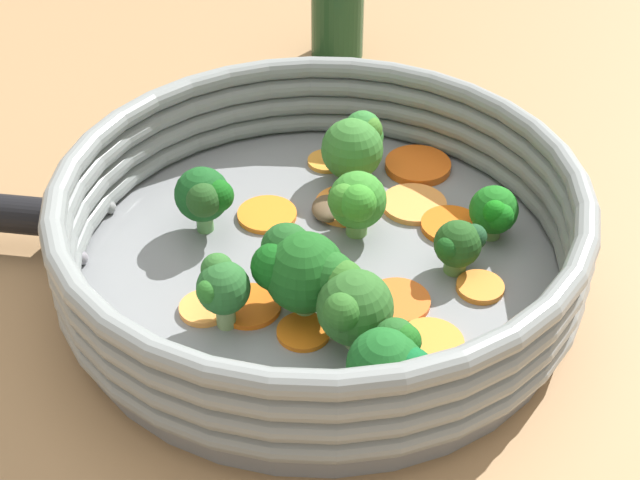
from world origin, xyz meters
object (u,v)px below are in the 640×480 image
Objects in this scene: carrot_slice_2 at (304,332)px; carrot_slice_12 at (205,308)px; carrot_slice_7 at (327,161)px; mushroom_piece_0 at (362,311)px; carrot_slice_3 at (418,166)px; broccoli_floret_6 at (356,144)px; broccoli_floret_2 at (205,196)px; carrot_slice_6 at (414,204)px; broccoli_floret_4 at (352,304)px; broccoli_floret_3 at (358,203)px; carrot_slice_0 at (267,215)px; broccoli_floret_0 at (223,288)px; mushroom_piece_1 at (328,208)px; mushroom_piece_2 at (348,194)px; skillet at (320,268)px; carrot_slice_4 at (244,303)px; carrot_slice_11 at (431,343)px; carrot_slice_8 at (480,287)px; carrot_slice_1 at (451,226)px; broccoli_floret_7 at (494,212)px; carrot_slice_10 at (346,206)px; carrot_slice_5 at (394,304)px; broccoli_floret_8 at (391,362)px; carrot_slice_9 at (319,289)px; broccoli_floret_5 at (459,245)px; broccoli_floret_1 at (302,269)px.

carrot_slice_2 and carrot_slice_12 have the same top height.
carrot_slice_7 is 1.26× the size of mushroom_piece_0.
carrot_slice_3 is 0.95× the size of broccoli_floret_6.
carrot_slice_7 is 0.61× the size of broccoli_floret_2.
carrot_slice_6 is 0.14m from broccoli_floret_4.
carrot_slice_7 is at bearing 144.56° from broccoli_floret_3.
broccoli_floret_0 reaches higher than carrot_slice_0.
mushroom_piece_1 is at bearing 143.09° from mushroom_piece_0.
broccoli_floret_0 is 1.65× the size of mushroom_piece_2.
carrot_slice_4 is (-0.00, -0.06, 0.01)m from skillet.
broccoli_floret_4 is 0.17m from broccoli_floret_6.
carrot_slice_11 is 0.04m from mushroom_piece_0.
carrot_slice_8 and carrot_slice_12 have the same top height.
carrot_slice_2 is at bearing -73.20° from carrot_slice_3.
broccoli_floret_7 reaches higher than carrot_slice_1.
carrot_slice_10 reaches higher than carrot_slice_6.
carrot_slice_5 is 0.11m from carrot_slice_12.
broccoli_floret_4 is (0.07, 0.02, 0.03)m from carrot_slice_4.
carrot_slice_8 is 0.17m from carrot_slice_12.
carrot_slice_3 is at bearing 145.11° from carrot_slice_1.
broccoli_floret_3 is at bearing 79.21° from carrot_slice_12.
carrot_slice_3 is at bearing 115.79° from mushroom_piece_0.
broccoli_floret_8 is (0.12, 0.02, 0.03)m from carrot_slice_12.
skillet is at bearing -50.49° from carrot_slice_7.
carrot_slice_9 is at bearing -136.99° from carrot_slice_8.
carrot_slice_9 is at bearing -76.20° from carrot_slice_3.
broccoli_floret_5 is (0.09, -0.07, 0.02)m from carrot_slice_3.
broccoli_floret_8 is (0.15, -0.15, -0.00)m from broccoli_floret_6.
carrot_slice_11 is 0.17m from broccoli_floret_2.
carrot_slice_0 is at bearing -128.42° from carrot_slice_10.
carrot_slice_2 and carrot_slice_4 have the same top height.
carrot_slice_0 is at bearing 66.61° from broccoli_floret_2.
carrot_slice_9 is at bearing 118.89° from carrot_slice_2.
mushroom_piece_0 reaches higher than carrot_slice_7.
carrot_slice_7 is 0.14m from carrot_slice_9.
broccoli_floret_0 is (0.02, -0.20, 0.03)m from carrot_slice_3.
broccoli_floret_0 reaches higher than carrot_slice_9.
carrot_slice_0 is at bearing 147.25° from broccoli_floret_1.
broccoli_floret_8 is at bearing 8.96° from carrot_slice_12.
mushroom_piece_0 is (-0.05, 0.04, -0.02)m from broccoli_floret_8.
carrot_slice_9 is 0.72× the size of broccoli_floret_0.
carrot_slice_0 and carrot_slice_6 have the same top height.
broccoli_floret_8 reaches higher than carrot_slice_0.
carrot_slice_2 is 0.85× the size of broccoli_floret_7.
carrot_slice_9 is 0.88× the size of broccoli_floret_7.
carrot_slice_9 is (0.04, -0.15, -0.00)m from carrot_slice_3.
broccoli_floret_5 is at bearing -50.73° from carrot_slice_1.
broccoli_floret_6 is 0.04m from mushroom_piece_2.
carrot_slice_12 is at bearing -156.09° from carrot_slice_2.
broccoli_floret_8 reaches higher than mushroom_piece_1.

